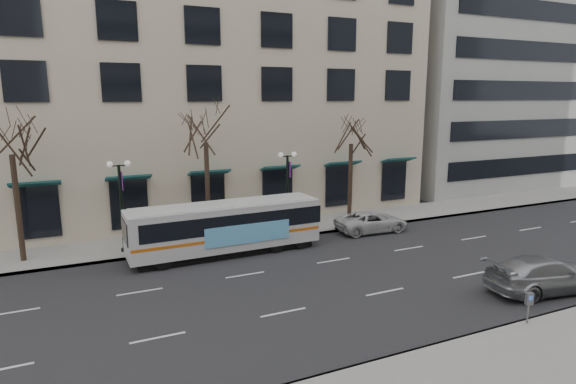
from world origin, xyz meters
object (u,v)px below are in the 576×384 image
tree_far_mid (205,126)px  tree_far_right (351,130)px  white_pickup (372,222)px  city_bus (227,226)px  pay_station (529,301)px  tree_far_left (10,135)px  lamp_post_right (288,188)px  silver_car (545,274)px  lamp_post_left (121,202)px

tree_far_mid → tree_far_right: tree_far_mid is taller
tree_far_mid → white_pickup: bearing=-14.5°
city_bus → tree_far_right: bearing=15.8°
tree_far_mid → city_bus: bearing=-85.7°
city_bus → pay_station: city_bus is taller
tree_far_left → pay_station: (17.91, -16.10, -5.66)m
tree_far_mid → lamp_post_right: 6.41m
silver_car → tree_far_mid: bearing=47.6°
white_pickup → pay_station: (-2.17, -13.50, 0.38)m
lamp_post_right → white_pickup: bearing=-21.6°
lamp_post_left → lamp_post_right: size_ratio=1.00×
tree_far_left → city_bus: bearing=-16.4°
tree_far_mid → white_pickup: tree_far_mid is taller
silver_car → pay_station: 4.24m
lamp_post_left → lamp_post_right: same height
tree_far_mid → silver_car: (11.57, -13.98, -6.10)m
lamp_post_right → silver_car: bearing=-63.9°
tree_far_mid → lamp_post_right: (5.01, -0.60, -3.96)m
city_bus → lamp_post_right: bearing=25.4°
tree_far_left → tree_far_mid: size_ratio=0.98×
lamp_post_left → silver_car: size_ratio=0.94×
silver_car → white_pickup: 11.48m
city_bus → silver_car: city_bus is taller
lamp_post_right → tree_far_left: bearing=177.7°
silver_car → white_pickup: bearing=15.5°
tree_far_left → lamp_post_right: bearing=-2.3°
tree_far_right → city_bus: bearing=-162.9°
tree_far_mid → silver_car: bearing=-50.4°
tree_far_right → lamp_post_left: (-14.99, -0.60, -3.48)m
silver_car → lamp_post_left: bearing=59.0°
tree_far_left → white_pickup: 21.12m
white_pickup → city_bus: bearing=95.9°
tree_far_right → pay_station: size_ratio=6.55×
tree_far_right → tree_far_mid: bearing=180.0°
city_bus → silver_car: size_ratio=1.93×
pay_station → white_pickup: bearing=99.1°
tree_far_left → silver_car: bearing=-33.0°
tree_far_left → lamp_post_right: (15.01, -0.60, -3.75)m
silver_car → white_pickup: (-1.49, 11.38, -0.14)m
tree_far_mid → tree_far_left: bearing=-180.0°
tree_far_left → tree_far_mid: (10.00, 0.00, 0.21)m
tree_far_mid → city_bus: tree_far_mid is taller
tree_far_right → lamp_post_right: tree_far_right is taller
tree_far_mid → city_bus: (0.22, -3.00, -5.33)m
lamp_post_right → city_bus: lamp_post_right is taller
tree_far_left → silver_car: (21.57, -13.98, -5.90)m
lamp_post_right → silver_car: 15.05m
city_bus → silver_car: bearing=-45.3°
pay_station → lamp_post_left: bearing=148.0°
white_pickup → pay_station: size_ratio=3.87×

